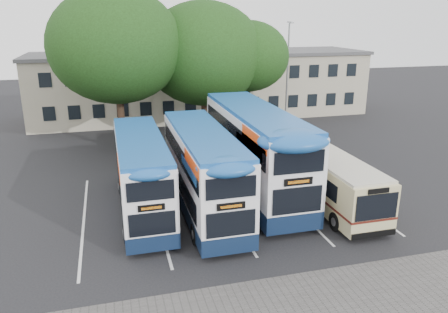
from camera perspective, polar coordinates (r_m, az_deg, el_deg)
name	(u,v)px	position (r m, az deg, el deg)	size (l,w,h in m)	color
ground	(334,241)	(20.20, 14.16, -10.60)	(120.00, 120.00, 0.00)	black
bay_lines	(223,205)	(23.06, -0.15, -6.30)	(14.12, 11.00, 0.01)	silver
depot_building	(202,83)	(43.77, -2.83, 9.53)	(32.40, 8.40, 6.20)	#A6A286
lamp_post	(288,70)	(38.68, 8.31, 11.16)	(0.25, 1.05, 9.06)	gray
tree_left	(116,46)	(32.04, -13.93, 13.83)	(9.37, 9.37, 11.48)	black
tree_mid	(204,54)	(34.18, -2.67, 13.25)	(9.23, 9.23, 10.66)	black
tree_right	(248,57)	(34.93, 3.14, 12.91)	(6.42, 6.42, 9.22)	black
bus_dd_left	(142,171)	(21.91, -10.72, -1.92)	(2.27, 9.36, 3.90)	#10203E
bus_dd_mid	(203,167)	(21.61, -2.75, -1.44)	(2.44, 10.06, 4.19)	#10203E
bus_dd_right	(255,147)	(23.88, 4.01, 1.19)	(2.77, 11.40, 4.75)	#10203E
bus_single	(326,175)	(23.46, 13.12, -2.36)	(2.30, 9.04, 2.69)	beige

